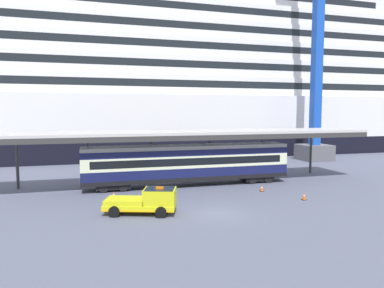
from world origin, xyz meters
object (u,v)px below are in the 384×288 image
cruise_ship (123,82)px  traffic_cone_mid (114,195)px  train_carriage (188,163)px  traffic_cone_far (304,196)px  service_truck (147,200)px  dockside_crane (322,22)px  traffic_cone_near (262,188)px

cruise_ship → traffic_cone_mid: size_ratio=201.59×
train_carriage → traffic_cone_far: 11.73m
service_truck → cruise_ship: bearing=87.1°
train_carriage → dockside_crane: bearing=28.0°
dockside_crane → traffic_cone_mid: bearing=-152.6°
train_carriage → service_truck: (-5.54, -8.87, -1.31)m
dockside_crane → train_carriage: bearing=-152.0°
traffic_cone_near → service_truck: bearing=-159.1°
traffic_cone_near → dockside_crane: size_ratio=0.01×
traffic_cone_far → traffic_cone_near: bearing=115.7°
traffic_cone_near → traffic_cone_far: (1.92, -3.98, 0.02)m
cruise_ship → train_carriage: size_ratio=6.26×
dockside_crane → traffic_cone_near: bearing=-136.6°
traffic_cone_near → traffic_cone_far: 4.42m
traffic_cone_near → train_carriage: bearing=142.9°
cruise_ship → traffic_cone_near: 40.32m
cruise_ship → traffic_cone_near: cruise_ship is taller
train_carriage → traffic_cone_mid: 8.69m
train_carriage → cruise_ship: bearing=96.0°
traffic_cone_near → traffic_cone_mid: bearing=176.5°
train_carriage → dockside_crane: (24.38, 12.95, 18.60)m
train_carriage → traffic_cone_mid: (-7.62, -3.66, -1.99)m
cruise_ship → dockside_crane: 35.00m
train_carriage → service_truck: 10.54m
train_carriage → traffic_cone_near: bearing=-37.1°
traffic_cone_mid → dockside_crane: bearing=27.4°
service_truck → traffic_cone_near: bearing=20.9°
service_truck → traffic_cone_near: size_ratio=8.98×
service_truck → traffic_cone_far: 13.43m
cruise_ship → traffic_cone_mid: 38.66m
dockside_crane → service_truck: bearing=-143.9°
service_truck → traffic_cone_far: service_truck is taller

